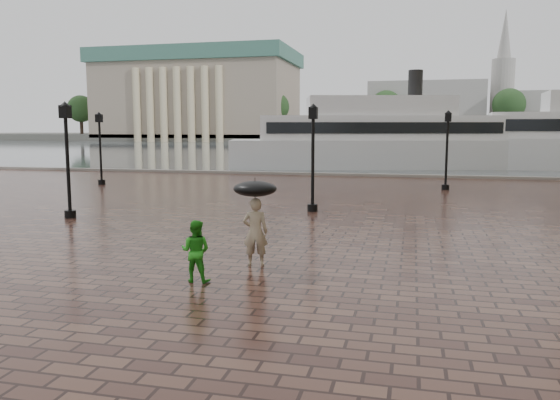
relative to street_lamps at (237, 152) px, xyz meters
The scene contains 11 objects.
ground 17.72m from the street_lamps, 85.10° to the right, with size 300.00×300.00×0.00m, color #321C17.
harbour_water 74.55m from the street_lamps, 88.85° to the left, with size 240.00×240.00×0.00m, color #424A50.
quay_edge 14.76m from the street_lamps, 84.09° to the left, with size 80.00×0.60×0.30m, color slate.
far_shore 142.51m from the street_lamps, 89.40° to the left, with size 300.00×60.00×2.00m, color #4C4C47.
museum 138.40m from the street_lamps, 112.83° to the left, with size 57.00×32.50×26.00m.
far_trees 120.72m from the street_lamps, 89.29° to the left, with size 188.00×8.00×13.50m.
street_lamps is the anchor object (origin of this frame).
adult_pedestrian 14.01m from the street_lamps, 70.06° to the right, with size 0.64×0.42×1.76m, color gray.
child_pedestrian 15.39m from the street_lamps, 75.51° to the right, with size 0.70×0.54×1.43m, color #22921A.
ferry_near 24.14m from the street_lamps, 76.56° to the left, with size 27.06×12.69×8.63m.
umbrella 13.94m from the street_lamps, 70.06° to the right, with size 1.10×1.10×1.16m.
Camera 1 is at (7.09, -8.74, 3.49)m, focal length 35.00 mm.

